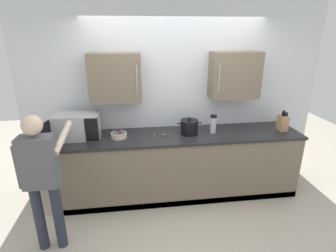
# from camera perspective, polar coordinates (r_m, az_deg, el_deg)

# --- Properties ---
(ground_plane) EXTENTS (9.22, 9.22, 0.00)m
(ground_plane) POSITION_cam_1_polar(r_m,az_deg,el_deg) (3.64, 3.82, -19.79)
(ground_plane) COLOR #B7AD99
(back_wall_tiled) EXTENTS (4.36, 0.44, 2.89)m
(back_wall_tiled) POSITION_cam_1_polar(r_m,az_deg,el_deg) (3.88, 1.41, 7.61)
(back_wall_tiled) COLOR silver
(back_wall_tiled) RESTS_ON ground_plane
(counter_unit) EXTENTS (3.47, 0.71, 0.95)m
(counter_unit) POSITION_cam_1_polar(r_m,az_deg,el_deg) (3.90, 2.11, -8.35)
(counter_unit) COLOR #756651
(counter_unit) RESTS_ON ground_plane
(microwave_oven) EXTENTS (0.70, 0.76, 0.34)m
(microwave_oven) POSITION_cam_1_polar(r_m,az_deg,el_deg) (3.71, -19.56, -0.15)
(microwave_oven) COLOR #B7BABF
(microwave_oven) RESTS_ON counter_unit
(stock_pot) EXTENTS (0.34, 0.25, 0.23)m
(stock_pot) POSITION_cam_1_polar(r_m,az_deg,el_deg) (3.70, 4.60, -0.21)
(stock_pot) COLOR black
(stock_pot) RESTS_ON counter_unit
(wooden_spoon) EXTENTS (0.19, 0.22, 0.02)m
(wooden_spoon) POSITION_cam_1_polar(r_m,az_deg,el_deg) (3.66, -1.88, -1.93)
(wooden_spoon) COLOR brown
(wooden_spoon) RESTS_ON counter_unit
(fruit_bowl) EXTENTS (0.21, 0.21, 0.10)m
(fruit_bowl) POSITION_cam_1_polar(r_m,az_deg,el_deg) (3.64, -10.53, -1.84)
(fruit_bowl) COLOR beige
(fruit_bowl) RESTS_ON counter_unit
(knife_block) EXTENTS (0.11, 0.15, 0.31)m
(knife_block) POSITION_cam_1_polar(r_m,az_deg,el_deg) (4.16, 23.47, 0.63)
(knife_block) COLOR tan
(knife_block) RESTS_ON counter_unit
(thermos_flask) EXTENTS (0.09, 0.09, 0.26)m
(thermos_flask) POSITION_cam_1_polar(r_m,az_deg,el_deg) (3.77, 9.71, 0.42)
(thermos_flask) COLOR #B7BABF
(thermos_flask) RESTS_ON counter_unit
(person_figure) EXTENTS (0.48, 0.67, 1.57)m
(person_figure) POSITION_cam_1_polar(r_m,az_deg,el_deg) (3.06, -25.64, -9.18)
(person_figure) COLOR #282D3D
(person_figure) RESTS_ON ground_plane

